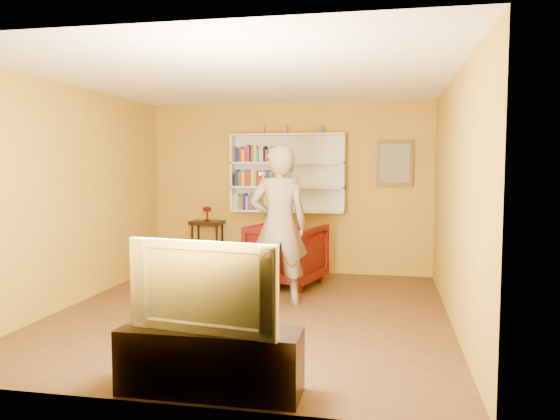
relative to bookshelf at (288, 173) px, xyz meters
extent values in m
cube|color=#482D17|center=(0.00, -2.41, -1.65)|extent=(5.30, 5.80, 0.12)
cube|color=#B58621|center=(0.00, 0.11, -0.24)|extent=(5.30, 0.04, 2.70)
cube|color=#B58621|center=(0.00, -4.93, -0.24)|extent=(5.30, 0.04, 2.70)
cube|color=#B58621|center=(-2.27, -2.41, -0.24)|extent=(0.04, 5.80, 2.70)
cube|color=#B58621|center=(2.27, -2.41, -0.24)|extent=(0.04, 5.80, 2.70)
cube|color=white|center=(0.00, -2.41, 1.14)|extent=(5.30, 5.80, 0.06)
cube|color=white|center=(0.00, 0.07, 0.01)|extent=(1.80, 0.03, 1.20)
cube|color=white|center=(-0.89, -0.06, 0.01)|extent=(0.03, 0.28, 1.20)
cube|color=white|center=(0.89, -0.06, 0.01)|extent=(0.03, 0.28, 1.20)
cube|color=white|center=(0.00, -0.06, -0.59)|extent=(1.80, 0.28, 0.03)
cube|color=white|center=(0.00, -0.06, -0.21)|extent=(1.80, 0.28, 0.03)
cube|color=white|center=(0.00, -0.06, 0.17)|extent=(1.80, 0.28, 0.03)
cube|color=white|center=(0.00, -0.06, 0.61)|extent=(1.80, 0.28, 0.03)
cube|color=beige|center=(-0.84, -0.11, -0.45)|extent=(0.03, 0.17, 0.26)
cube|color=yellow|center=(-0.80, -0.12, -0.45)|extent=(0.04, 0.15, 0.26)
cube|color=teal|center=(-0.75, -0.10, -0.47)|extent=(0.04, 0.19, 0.22)
cube|color=#904F1A|center=(-0.71, -0.12, -0.45)|extent=(0.03, 0.15, 0.26)
cube|color=navy|center=(-0.67, -0.10, -0.45)|extent=(0.04, 0.18, 0.26)
cube|color=beige|center=(-0.63, -0.11, -0.47)|extent=(0.02, 0.15, 0.22)
cube|color=#682776|center=(-0.60, -0.12, -0.46)|extent=(0.04, 0.14, 0.23)
cube|color=teal|center=(-0.56, -0.10, -0.45)|extent=(0.02, 0.17, 0.27)
cube|color=maroon|center=(-0.53, -0.11, -0.45)|extent=(0.03, 0.16, 0.26)
cube|color=#682776|center=(-0.50, -0.12, -0.48)|extent=(0.03, 0.14, 0.20)
cube|color=yellow|center=(-0.46, -0.11, -0.47)|extent=(0.04, 0.15, 0.23)
cube|color=#1B7B26|center=(-0.42, -0.11, -0.46)|extent=(0.04, 0.15, 0.24)
cube|color=#904F1A|center=(-0.37, -0.12, -0.46)|extent=(0.03, 0.15, 0.25)
cube|color=beige|center=(-0.34, -0.11, -0.46)|extent=(0.03, 0.15, 0.23)
cube|color=yellow|center=(-0.30, -0.11, -0.45)|extent=(0.03, 0.17, 0.26)
cube|color=black|center=(-0.27, -0.10, -0.48)|extent=(0.04, 0.18, 0.21)
cube|color=maroon|center=(-0.23, -0.10, -0.47)|extent=(0.03, 0.19, 0.22)
cube|color=#B28A23|center=(-0.19, -0.11, -0.46)|extent=(0.03, 0.15, 0.24)
cube|color=beige|center=(-0.16, -0.11, -0.45)|extent=(0.03, 0.16, 0.26)
cube|color=#682776|center=(-0.12, -0.11, -0.45)|extent=(0.03, 0.16, 0.25)
cube|color=teal|center=(-0.09, -0.12, -0.46)|extent=(0.03, 0.14, 0.25)
cube|color=#B28A23|center=(-0.05, -0.11, -0.46)|extent=(0.02, 0.15, 0.24)
cube|color=#904F1A|center=(-0.02, -0.11, -0.45)|extent=(0.02, 0.17, 0.27)
cube|color=navy|center=(0.01, -0.12, -0.46)|extent=(0.03, 0.14, 0.25)
cube|color=black|center=(-0.84, -0.12, -0.10)|extent=(0.04, 0.14, 0.19)
cube|color=navy|center=(-0.79, -0.10, -0.07)|extent=(0.04, 0.18, 0.26)
cube|color=#1B7B26|center=(-0.75, -0.12, -0.08)|extent=(0.03, 0.14, 0.23)
cube|color=#904F1A|center=(-0.72, -0.11, -0.08)|extent=(0.03, 0.16, 0.24)
cube|color=yellow|center=(-0.69, -0.10, -0.08)|extent=(0.03, 0.18, 0.23)
cube|color=#682776|center=(-0.65, -0.10, -0.07)|extent=(0.03, 0.18, 0.26)
cube|color=maroon|center=(-0.62, -0.09, -0.08)|extent=(0.04, 0.19, 0.24)
cube|color=#1B7B26|center=(-0.58, -0.11, -0.09)|extent=(0.03, 0.16, 0.22)
cube|color=yellow|center=(-0.54, -0.11, -0.08)|extent=(0.04, 0.15, 0.24)
cube|color=beige|center=(-0.50, -0.12, -0.08)|extent=(0.02, 0.14, 0.24)
cube|color=maroon|center=(-0.47, -0.12, -0.08)|extent=(0.03, 0.15, 0.23)
cube|color=maroon|center=(-0.44, -0.11, -0.08)|extent=(0.03, 0.17, 0.24)
cube|color=maroon|center=(-0.40, -0.11, -0.09)|extent=(0.04, 0.15, 0.22)
cube|color=beige|center=(-0.36, -0.11, -0.10)|extent=(0.02, 0.15, 0.20)
cube|color=#682776|center=(-0.33, -0.10, -0.08)|extent=(0.04, 0.18, 0.25)
cube|color=navy|center=(-0.29, -0.10, -0.07)|extent=(0.04, 0.17, 0.25)
cube|color=teal|center=(-0.24, -0.10, -0.09)|extent=(0.04, 0.19, 0.23)
cube|color=maroon|center=(-0.21, -0.11, -0.07)|extent=(0.03, 0.15, 0.25)
cube|color=#682776|center=(-0.17, -0.11, -0.10)|extent=(0.03, 0.16, 0.20)
cube|color=#1B7B26|center=(-0.14, -0.11, -0.10)|extent=(0.04, 0.15, 0.19)
cube|color=black|center=(-0.09, -0.10, -0.09)|extent=(0.04, 0.19, 0.23)
cube|color=teal|center=(-0.05, -0.11, -0.09)|extent=(0.03, 0.16, 0.22)
cube|color=#B28A23|center=(-0.01, -0.11, -0.07)|extent=(0.04, 0.16, 0.25)
cube|color=yellow|center=(0.03, -0.10, -0.07)|extent=(0.03, 0.18, 0.26)
cube|color=#904F1A|center=(-0.84, -0.11, 0.30)|extent=(0.04, 0.16, 0.24)
cube|color=navy|center=(-0.80, -0.10, 0.28)|extent=(0.03, 0.18, 0.21)
cube|color=navy|center=(-0.77, -0.10, 0.29)|extent=(0.03, 0.18, 0.21)
cube|color=maroon|center=(-0.73, -0.12, 0.30)|extent=(0.04, 0.14, 0.23)
cube|color=yellow|center=(-0.69, -0.11, 0.28)|extent=(0.03, 0.15, 0.20)
cube|color=maroon|center=(-0.65, -0.09, 0.29)|extent=(0.04, 0.19, 0.23)
cube|color=#682776|center=(-0.61, -0.11, 0.31)|extent=(0.04, 0.17, 0.27)
cube|color=black|center=(-0.57, -0.11, 0.29)|extent=(0.02, 0.16, 0.22)
cube|color=#904F1A|center=(-0.54, -0.11, 0.31)|extent=(0.04, 0.16, 0.25)
cube|color=beige|center=(-0.50, -0.10, 0.31)|extent=(0.04, 0.18, 0.25)
cube|color=teal|center=(-0.45, -0.10, 0.28)|extent=(0.03, 0.19, 0.19)
cube|color=beige|center=(-0.42, -0.10, 0.28)|extent=(0.03, 0.18, 0.19)
cube|color=beige|center=(-0.38, -0.11, 0.28)|extent=(0.03, 0.15, 0.20)
cube|color=black|center=(-0.34, -0.10, 0.30)|extent=(0.03, 0.17, 0.24)
cube|color=maroon|center=(-0.30, -0.10, 0.28)|extent=(0.04, 0.19, 0.19)
cube|color=#B28A23|center=(-0.26, -0.10, 0.30)|extent=(0.04, 0.17, 0.24)
cube|color=#904F1A|center=(-0.21, -0.10, 0.29)|extent=(0.04, 0.17, 0.23)
cube|color=teal|center=(-0.16, -0.10, 0.28)|extent=(0.04, 0.18, 0.20)
cube|color=beige|center=(-0.12, -0.11, 0.30)|extent=(0.04, 0.15, 0.24)
cube|color=maroon|center=(-0.08, -0.10, 0.31)|extent=(0.03, 0.19, 0.26)
cube|color=beige|center=(-0.05, -0.11, 0.31)|extent=(0.02, 0.15, 0.26)
cube|color=#AB5C30|center=(-0.40, -0.06, 0.67)|extent=(0.07, 0.07, 0.10)
cube|color=#A64D37|center=(-0.04, -0.06, 0.68)|extent=(0.09, 0.09, 0.12)
cube|color=#49587A|center=(0.53, -0.06, 0.67)|extent=(0.07, 0.07, 0.10)
cube|color=brown|center=(1.65, 0.06, 0.16)|extent=(0.55, 0.04, 0.70)
cube|color=gray|center=(1.65, 0.03, 0.16)|extent=(0.45, 0.02, 0.58)
cylinder|color=black|center=(-1.50, -0.31, -1.21)|extent=(0.04, 0.04, 0.78)
cylinder|color=black|center=(-1.09, -0.31, -1.21)|extent=(0.04, 0.04, 0.78)
cylinder|color=black|center=(-1.50, -0.01, -1.21)|extent=(0.04, 0.04, 0.78)
cylinder|color=black|center=(-1.09, -0.01, -1.21)|extent=(0.04, 0.04, 0.78)
cube|color=black|center=(-1.29, -0.16, -0.79)|extent=(0.51, 0.39, 0.06)
cylinder|color=maroon|center=(-1.29, -0.16, -0.75)|extent=(0.10, 0.10, 0.02)
cylinder|color=maroon|center=(-1.29, -0.16, -0.68)|extent=(0.03, 0.03, 0.13)
ellipsoid|color=maroon|center=(-1.29, -0.16, -0.57)|extent=(0.14, 0.14, 0.09)
cylinder|color=beige|center=(-1.23, -0.16, -0.58)|extent=(0.01, 0.01, 0.10)
cylinder|color=beige|center=(-1.24, -0.12, -0.58)|extent=(0.01, 0.01, 0.10)
cylinder|color=beige|center=(-1.28, -0.09, -0.58)|extent=(0.01, 0.01, 0.10)
cylinder|color=beige|center=(-1.33, -0.10, -0.58)|extent=(0.01, 0.01, 0.10)
cylinder|color=beige|center=(-1.36, -0.14, -0.58)|extent=(0.01, 0.01, 0.10)
cylinder|color=beige|center=(-1.36, -0.18, -0.58)|extent=(0.01, 0.01, 0.10)
cylinder|color=beige|center=(-1.33, -0.22, -0.58)|extent=(0.01, 0.01, 0.10)
cylinder|color=beige|center=(-1.28, -0.23, -0.58)|extent=(0.01, 0.01, 0.10)
cylinder|color=beige|center=(-1.24, -0.20, -0.58)|extent=(0.01, 0.01, 0.10)
imported|color=#410405|center=(0.14, -0.85, -1.15)|extent=(1.17, 1.19, 0.89)
imported|color=#7A6959|center=(0.24, -1.97, -0.61)|extent=(0.82, 0.66, 1.96)
cube|color=silver|center=(0.08, -2.18, 0.03)|extent=(0.04, 0.15, 0.04)
cube|color=black|center=(0.24, -4.66, -1.35)|extent=(1.39, 0.42, 0.50)
imported|color=black|center=(0.24, -4.66, -0.76)|extent=(1.19, 0.34, 0.68)
camera|label=1|loc=(1.54, -8.50, 0.13)|focal=35.00mm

